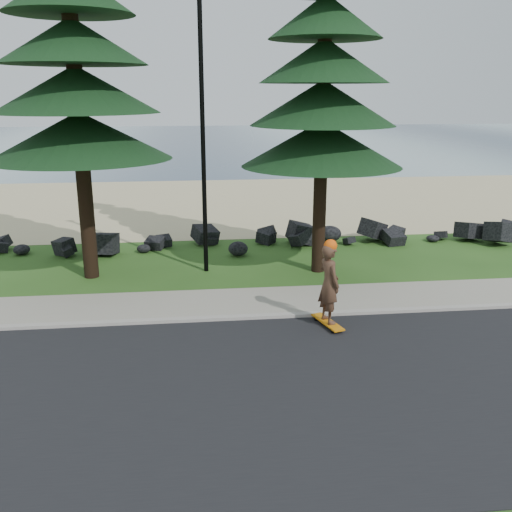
{
  "coord_description": "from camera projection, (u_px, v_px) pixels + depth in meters",
  "views": [
    {
      "loc": [
        -0.37,
        -14.03,
        5.49
      ],
      "look_at": [
        1.22,
        0.0,
        1.37
      ],
      "focal_mm": 40.0,
      "sensor_mm": 36.0,
      "label": 1
    }
  ],
  "objects": [
    {
      "name": "kerb",
      "position": [
        211.0,
        319.0,
        14.09
      ],
      "size": [
        160.0,
        0.2,
        0.1
      ],
      "primitive_type": "cube",
      "color": "#A29B92",
      "rests_on": "ground"
    },
    {
      "name": "skateboarder",
      "position": [
        329.0,
        284.0,
        13.47
      ],
      "size": [
        0.64,
        1.19,
        2.15
      ],
      "rotation": [
        0.0,
        0.0,
        1.86
      ],
      "color": "orange",
      "rests_on": "ground"
    },
    {
      "name": "road",
      "position": [
        218.0,
        394.0,
        10.67
      ],
      "size": [
        160.0,
        7.0,
        0.02
      ],
      "primitive_type": "cube",
      "color": "black",
      "rests_on": "ground"
    },
    {
      "name": "ground",
      "position": [
        210.0,
        307.0,
        14.96
      ],
      "size": [
        160.0,
        160.0,
        0.0
      ],
      "primitive_type": "plane",
      "color": "#254A17",
      "rests_on": "ground"
    },
    {
      "name": "ocean",
      "position": [
        194.0,
        141.0,
        63.61
      ],
      "size": [
        160.0,
        58.0,
        0.01
      ],
      "primitive_type": "cube",
      "color": "#30435B",
      "rests_on": "ground"
    },
    {
      "name": "lamp_post",
      "position": [
        203.0,
        138.0,
        16.86
      ],
      "size": [
        0.25,
        0.14,
        8.14
      ],
      "color": "black",
      "rests_on": "ground"
    },
    {
      "name": "beach_sand",
      "position": [
        200.0,
        203.0,
        28.79
      ],
      "size": [
        160.0,
        15.0,
        0.01
      ],
      "primitive_type": "cube",
      "color": "#C7B484",
      "rests_on": "ground"
    },
    {
      "name": "sidewalk",
      "position": [
        210.0,
        303.0,
        15.14
      ],
      "size": [
        160.0,
        2.0,
        0.08
      ],
      "primitive_type": "cube",
      "color": "gray",
      "rests_on": "ground"
    },
    {
      "name": "seawall_boulders",
      "position": [
        204.0,
        250.0,
        20.3
      ],
      "size": [
        60.0,
        2.4,
        1.1
      ],
      "primitive_type": null,
      "color": "black",
      "rests_on": "ground"
    }
  ]
}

